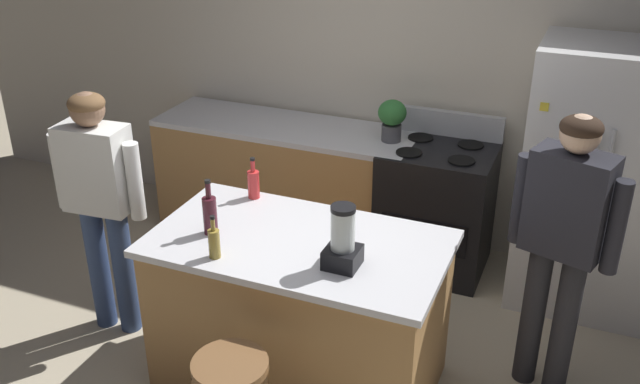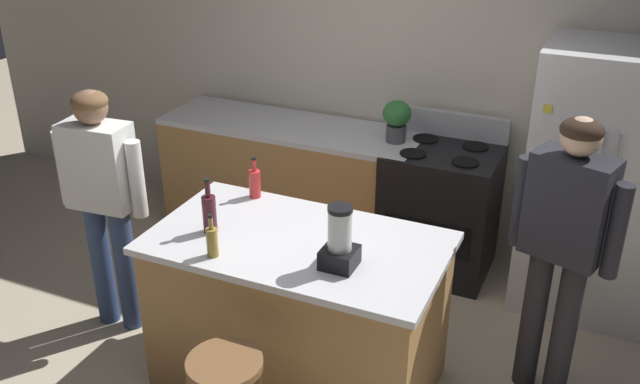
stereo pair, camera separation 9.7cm
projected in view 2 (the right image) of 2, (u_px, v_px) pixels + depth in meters
name	position (u px, v px, depth m)	size (l,w,h in m)	color
ground_plane	(299.00, 377.00, 4.15)	(14.00, 14.00, 0.00)	beige
back_wall	(412.00, 68.00, 5.16)	(8.00, 0.10, 2.70)	beige
kitchen_island	(298.00, 311.00, 3.94)	(1.58, 0.89, 0.93)	#B7844C
back_counter_run	(292.00, 180.00, 5.51)	(2.00, 0.64, 0.93)	#B7844C
refrigerator	(602.00, 184.00, 4.47)	(0.90, 0.73, 1.76)	silver
stove_range	(440.00, 209.00, 5.05)	(0.76, 0.65, 1.11)	black
person_by_island_left	(103.00, 190.00, 4.21)	(0.60, 0.25, 1.58)	#384C7A
person_by_sink_right	(564.00, 236.00, 3.63)	(0.59, 0.33, 1.65)	#26262B
potted_plant	(397.00, 118.00, 4.93)	(0.20, 0.20, 0.30)	#4C4C51
blender_appliance	(340.00, 242.00, 3.45)	(0.17, 0.17, 0.33)	black
bottle_soda	(255.00, 182.00, 4.17)	(0.07, 0.07, 0.26)	red
bottle_vinegar	(212.00, 241.00, 3.56)	(0.06, 0.06, 0.24)	olive
bottle_wine	(209.00, 213.00, 3.77)	(0.08, 0.08, 0.32)	#471923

